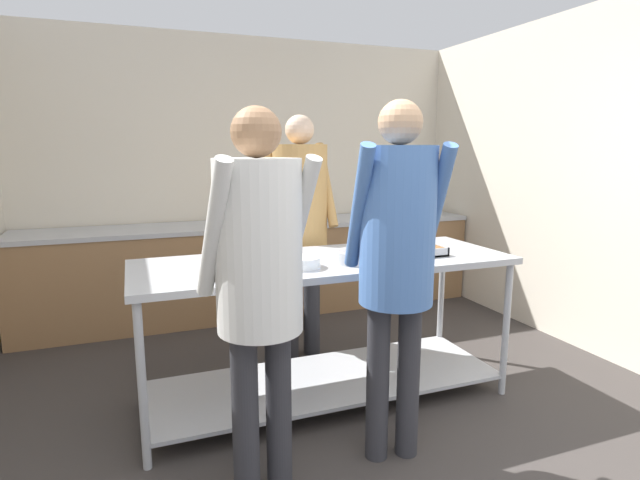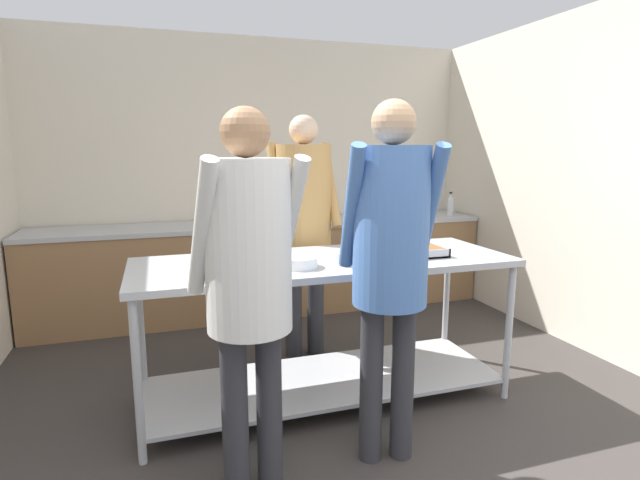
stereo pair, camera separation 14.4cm
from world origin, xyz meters
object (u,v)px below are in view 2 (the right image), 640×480
Objects in this scene: serving_tray_vegetables at (411,251)px; guest_serving_right at (390,245)px; water_bottle at (450,205)px; sauce_pan at (356,257)px; cook_behind_counter at (304,211)px; serving_tray_roast at (238,267)px; plate_stack at (298,262)px; guest_serving_left at (249,266)px.

serving_tray_vegetables is 0.81m from guest_serving_right.
sauce_pan is at bearing -134.08° from water_bottle.
cook_behind_counter reaches higher than serving_tray_vegetables.
cook_behind_counter is at bearing 123.24° from serving_tray_vegetables.
cook_behind_counter is at bearing 94.31° from sauce_pan.
serving_tray_roast is at bearing -174.92° from serving_tray_vegetables.
cook_behind_counter is (-0.49, 0.75, 0.18)m from serving_tray_vegetables.
guest_serving_right is 7.37× the size of water_bottle.
sauce_pan is 0.44m from serving_tray_vegetables.
cook_behind_counter is (-0.03, 1.39, 0.00)m from guest_serving_right.
cook_behind_counter reaches higher than water_bottle.
plate_stack is 0.72m from guest_serving_left.
guest_serving_right is (0.65, -0.55, 0.18)m from serving_tray_roast.
cook_behind_counter reaches higher than guest_serving_left.
guest_serving_left is at bearing -123.12° from plate_stack.
guest_serving_right is at bearing -94.12° from sauce_pan.
plate_stack is at bearing 56.88° from guest_serving_left.
serving_tray_vegetables is at bearing 54.41° from guest_serving_right.
guest_serving_right reaches higher than serving_tray_vegetables.
water_bottle is at bearing 40.89° from plate_stack.
water_bottle is (2.60, 2.51, -0.09)m from guest_serving_left.
water_bottle is at bearing 28.78° from cook_behind_counter.
guest_serving_left is (-1.16, -0.70, 0.14)m from serving_tray_vegetables.
plate_stack is 0.78m from serving_tray_vegetables.
guest_serving_right is 0.99× the size of cook_behind_counter.
serving_tray_vegetables is at bearing 5.08° from serving_tray_roast.
cook_behind_counter is (0.67, 1.45, 0.04)m from guest_serving_left.
serving_tray_roast is 1.07m from cook_behind_counter.
serving_tray_roast is 0.87m from guest_serving_right.
water_bottle reaches higher than serving_tray_roast.
guest_serving_right is at bearing -88.87° from cook_behind_counter.
water_bottle is (1.86, 1.92, 0.04)m from sauce_pan.
serving_tray_roast is 0.21× the size of guest_serving_right.
sauce_pan is at bearing -85.69° from cook_behind_counter.
sauce_pan reaches higher than serving_tray_roast.
sauce_pan is 1.08× the size of serving_tray_vegetables.
sauce_pan is 2.68m from water_bottle.
plate_stack is at bearing -2.29° from serving_tray_roast.
serving_tray_vegetables is 2.31m from water_bottle.
serving_tray_vegetables is at bearing 15.72° from sauce_pan.
plate_stack is 0.13× the size of guest_serving_left.
guest_serving_left reaches higher than serving_tray_roast.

